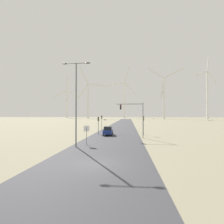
{
  "coord_description": "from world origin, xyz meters",
  "views": [
    {
      "loc": [
        2.86,
        -14.88,
        4.22
      ],
      "look_at": [
        0.0,
        14.5,
        4.71
      ],
      "focal_mm": 28.0,
      "sensor_mm": 36.0,
      "label": 1
    }
  ],
  "objects_px": {
    "car_approaching": "(108,131)",
    "wind_turbine_far_right": "(207,90)",
    "wind_turbine_far_left": "(67,100)",
    "wind_turbine_right": "(164,93)",
    "traffic_light_post_near_right": "(143,121)",
    "traffic_light_post_mid_left": "(102,119)",
    "traffic_light_post_near_left": "(98,122)",
    "traffic_light_mast_overhead": "(134,113)",
    "wind_turbine_center": "(124,96)",
    "wind_turbine_left": "(88,96)",
    "streetlamp": "(76,94)",
    "stop_sign_near": "(87,131)"
  },
  "relations": [
    {
      "from": "stop_sign_near",
      "to": "wind_turbine_far_left",
      "type": "bearing_deg",
      "value": 110.76
    },
    {
      "from": "streetlamp",
      "to": "traffic_light_mast_overhead",
      "type": "distance_m",
      "value": 12.63
    },
    {
      "from": "stop_sign_near",
      "to": "wind_turbine_left",
      "type": "bearing_deg",
      "value": 103.35
    },
    {
      "from": "wind_turbine_center",
      "to": "wind_turbine_far_right",
      "type": "xyz_separation_m",
      "value": [
        93.01,
        -37.98,
        0.89
      ]
    },
    {
      "from": "traffic_light_mast_overhead",
      "to": "wind_turbine_far_right",
      "type": "height_order",
      "value": "wind_turbine_far_right"
    },
    {
      "from": "wind_turbine_far_left",
      "to": "wind_turbine_center",
      "type": "xyz_separation_m",
      "value": [
        82.56,
        -1.98,
        5.48
      ]
    },
    {
      "from": "traffic_light_post_near_left",
      "to": "wind_turbine_center",
      "type": "xyz_separation_m",
      "value": [
        0.41,
        203.2,
        27.87
      ]
    },
    {
      "from": "traffic_light_post_near_right",
      "to": "wind_turbine_far_left",
      "type": "distance_m",
      "value": 226.02
    },
    {
      "from": "stop_sign_near",
      "to": "traffic_light_post_mid_left",
      "type": "xyz_separation_m",
      "value": [
        -1.77,
        25.0,
        1.07
      ]
    },
    {
      "from": "streetlamp",
      "to": "wind_turbine_right",
      "type": "distance_m",
      "value": 176.27
    },
    {
      "from": "wind_turbine_left",
      "to": "wind_turbine_right",
      "type": "distance_m",
      "value": 89.53
    },
    {
      "from": "stop_sign_near",
      "to": "wind_turbine_left",
      "type": "height_order",
      "value": "wind_turbine_left"
    },
    {
      "from": "wind_turbine_far_right",
      "to": "traffic_light_post_mid_left",
      "type": "bearing_deg",
      "value": -121.63
    },
    {
      "from": "stop_sign_near",
      "to": "wind_turbine_far_left",
      "type": "height_order",
      "value": "wind_turbine_far_left"
    },
    {
      "from": "wind_turbine_far_left",
      "to": "wind_turbine_center",
      "type": "relative_size",
      "value": 0.85
    },
    {
      "from": "traffic_light_mast_overhead",
      "to": "wind_turbine_right",
      "type": "bearing_deg",
      "value": 77.09
    },
    {
      "from": "streetlamp",
      "to": "car_approaching",
      "type": "distance_m",
      "value": 15.09
    },
    {
      "from": "traffic_light_post_near_right",
      "to": "wind_turbine_far_right",
      "type": "bearing_deg",
      "value": 63.14
    },
    {
      "from": "wind_turbine_far_left",
      "to": "wind_turbine_left",
      "type": "xyz_separation_m",
      "value": [
        38.67,
        -32.38,
        1.89
      ]
    },
    {
      "from": "traffic_light_post_near_right",
      "to": "wind_turbine_right",
      "type": "height_order",
      "value": "wind_turbine_right"
    },
    {
      "from": "traffic_light_post_near_left",
      "to": "wind_turbine_far_left",
      "type": "xyz_separation_m",
      "value": [
        -82.15,
        205.18,
        22.4
      ]
    },
    {
      "from": "streetlamp",
      "to": "wind_turbine_far_left",
      "type": "relative_size",
      "value": 0.19
    },
    {
      "from": "traffic_light_mast_overhead",
      "to": "traffic_light_post_near_left",
      "type": "bearing_deg",
      "value": 145.03
    },
    {
      "from": "traffic_light_mast_overhead",
      "to": "wind_turbine_center",
      "type": "relative_size",
      "value": 0.09
    },
    {
      "from": "wind_turbine_right",
      "to": "wind_turbine_center",
      "type": "bearing_deg",
      "value": 131.92
    },
    {
      "from": "wind_turbine_left",
      "to": "wind_turbine_right",
      "type": "xyz_separation_m",
      "value": [
        87.64,
        -18.32,
        0.52
      ]
    },
    {
      "from": "traffic_light_mast_overhead",
      "to": "stop_sign_near",
      "type": "bearing_deg",
      "value": -130.76
    },
    {
      "from": "traffic_light_post_near_right",
      "to": "traffic_light_post_mid_left",
      "type": "relative_size",
      "value": 0.97
    },
    {
      "from": "traffic_light_mast_overhead",
      "to": "wind_turbine_far_left",
      "type": "relative_size",
      "value": 0.11
    },
    {
      "from": "wind_turbine_right",
      "to": "stop_sign_near",
      "type": "bearing_deg",
      "value": -104.54
    },
    {
      "from": "traffic_light_post_mid_left",
      "to": "wind_turbine_center",
      "type": "xyz_separation_m",
      "value": [
        1.52,
        191.46,
        27.68
      ]
    },
    {
      "from": "stop_sign_near",
      "to": "traffic_light_post_near_left",
      "type": "bearing_deg",
      "value": 92.86
    },
    {
      "from": "streetlamp",
      "to": "traffic_light_mast_overhead",
      "type": "bearing_deg",
      "value": 50.28
    },
    {
      "from": "wind_turbine_far_right",
      "to": "traffic_light_post_near_left",
      "type": "bearing_deg",
      "value": -119.49
    },
    {
      "from": "wind_turbine_left",
      "to": "wind_turbine_far_right",
      "type": "height_order",
      "value": "wind_turbine_far_right"
    },
    {
      "from": "traffic_light_mast_overhead",
      "to": "wind_turbine_far_right",
      "type": "distance_m",
      "value": 192.78
    },
    {
      "from": "traffic_light_post_near_right",
      "to": "wind_turbine_left",
      "type": "xyz_separation_m",
      "value": [
        -53.13,
        172.95,
        24.18
      ]
    },
    {
      "from": "traffic_light_post_near_right",
      "to": "wind_turbine_left",
      "type": "bearing_deg",
      "value": 107.08
    },
    {
      "from": "wind_turbine_far_left",
      "to": "wind_turbine_right",
      "type": "bearing_deg",
      "value": -21.87
    },
    {
      "from": "wind_turbine_far_right",
      "to": "car_approaching",
      "type": "bearing_deg",
      "value": -118.7
    },
    {
      "from": "traffic_light_post_near_left",
      "to": "traffic_light_mast_overhead",
      "type": "xyz_separation_m",
      "value": [
        7.55,
        -5.28,
        1.84
      ]
    },
    {
      "from": "streetlamp",
      "to": "car_approaching",
      "type": "bearing_deg",
      "value": 78.94
    },
    {
      "from": "traffic_light_mast_overhead",
      "to": "car_approaching",
      "type": "bearing_deg",
      "value": 142.73
    },
    {
      "from": "car_approaching",
      "to": "wind_turbine_far_right",
      "type": "distance_m",
      "value": 192.25
    },
    {
      "from": "wind_turbine_right",
      "to": "streetlamp",
      "type": "bearing_deg",
      "value": -104.74
    },
    {
      "from": "car_approaching",
      "to": "wind_turbine_far_right",
      "type": "height_order",
      "value": "wind_turbine_far_right"
    },
    {
      "from": "car_approaching",
      "to": "wind_turbine_left",
      "type": "height_order",
      "value": "wind_turbine_left"
    },
    {
      "from": "traffic_light_post_near_left",
      "to": "car_approaching",
      "type": "distance_m",
      "value": 3.19
    },
    {
      "from": "wind_turbine_left",
      "to": "traffic_light_post_near_left",
      "type": "bearing_deg",
      "value": -75.88
    },
    {
      "from": "traffic_light_mast_overhead",
      "to": "wind_turbine_center",
      "type": "distance_m",
      "value": 210.22
    }
  ]
}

